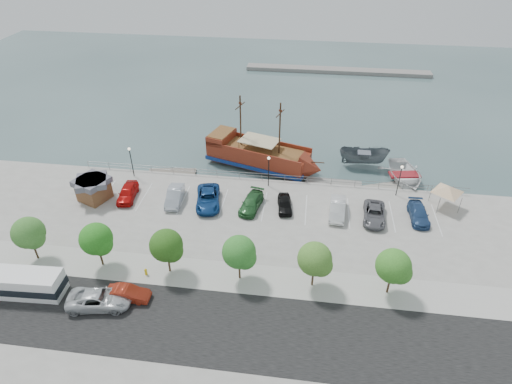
# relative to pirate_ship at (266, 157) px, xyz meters

# --- Properties ---
(ground) EXTENTS (160.00, 160.00, 0.00)m
(ground) POSITION_rel_pirate_ship_xyz_m (0.98, -12.46, -1.77)
(ground) COLOR #385153
(street) EXTENTS (100.00, 8.00, 0.04)m
(street) POSITION_rel_pirate_ship_xyz_m (0.98, -28.46, -0.76)
(street) COLOR black
(street) RESTS_ON land_slab
(sidewalk) EXTENTS (100.00, 4.00, 0.05)m
(sidewalk) POSITION_rel_pirate_ship_xyz_m (0.98, -22.46, -0.76)
(sidewalk) COLOR #AFAEA7
(sidewalk) RESTS_ON land_slab
(seawall_railing) EXTENTS (50.00, 0.06, 1.00)m
(seawall_railing) POSITION_rel_pirate_ship_xyz_m (0.98, -4.66, -0.25)
(seawall_railing) COLOR gray
(seawall_railing) RESTS_ON land_slab
(far_shore) EXTENTS (40.00, 3.00, 0.80)m
(far_shore) POSITION_rel_pirate_ship_xyz_m (10.98, 42.54, -1.37)
(far_shore) COLOR gray
(far_shore) RESTS_ON ground
(pirate_ship) EXTENTS (17.11, 9.27, 10.60)m
(pirate_ship) POSITION_rel_pirate_ship_xyz_m (0.00, 0.00, 0.00)
(pirate_ship) COLOR maroon
(pirate_ship) RESTS_ON ground
(patrol_boat) EXTENTS (6.91, 2.67, 2.66)m
(patrol_boat) POSITION_rel_pirate_ship_xyz_m (13.58, 2.35, -0.44)
(patrol_boat) COLOR #575F64
(patrol_boat) RESTS_ON ground
(speedboat) EXTENTS (7.01, 8.89, 1.66)m
(speedboat) POSITION_rel_pirate_ship_xyz_m (18.77, -1.00, -0.94)
(speedboat) COLOR white
(speedboat) RESTS_ON ground
(dock_west) EXTENTS (6.72, 2.74, 0.37)m
(dock_west) POSITION_rel_pirate_ship_xyz_m (-12.71, -3.26, -1.59)
(dock_west) COLOR #6F675C
(dock_west) RESTS_ON ground
(dock_mid) EXTENTS (7.50, 2.52, 0.42)m
(dock_mid) POSITION_rel_pirate_ship_xyz_m (9.38, -3.26, -1.56)
(dock_mid) COLOR gray
(dock_mid) RESTS_ON ground
(dock_east) EXTENTS (6.40, 3.78, 0.35)m
(dock_east) POSITION_rel_pirate_ship_xyz_m (15.74, -3.26, -1.60)
(dock_east) COLOR gray
(dock_east) RESTS_ON ground
(shed) EXTENTS (4.57, 4.57, 2.87)m
(shed) POSITION_rel_pirate_ship_xyz_m (-19.80, -11.61, 0.76)
(shed) COLOR brown
(shed) RESTS_ON land_slab
(canopy_tent) EXTENTS (4.67, 4.67, 3.42)m
(canopy_tent) POSITION_rel_pirate_ship_xyz_m (22.25, -7.65, 2.20)
(canopy_tent) COLOR slate
(canopy_tent) RESTS_ON land_slab
(street_van) EXTENTS (6.05, 3.50, 1.59)m
(street_van) POSITION_rel_pirate_ship_xyz_m (-11.97, -27.46, 0.02)
(street_van) COLOR silver
(street_van) RESTS_ON street
(street_sedan) EXTENTS (4.06, 1.42, 1.34)m
(street_sedan) POSITION_rel_pirate_ship_xyz_m (-9.74, -26.39, -0.11)
(street_sedan) COLOR #9F2A17
(street_sedan) RESTS_ON street
(shuttle_bus) EXTENTS (7.06, 2.78, 2.45)m
(shuttle_bus) POSITION_rel_pirate_ship_xyz_m (-19.30, -26.96, 0.41)
(shuttle_bus) COLOR white
(shuttle_bus) RESTS_ON street
(fire_hydrant) EXTENTS (0.27, 0.27, 0.78)m
(fire_hydrant) POSITION_rel_pirate_ship_xyz_m (-9.18, -23.26, -0.35)
(fire_hydrant) COLOR yellow
(fire_hydrant) RESTS_ON sidewalk
(lamp_post_left) EXTENTS (0.36, 0.36, 4.28)m
(lamp_post_left) POSITION_rel_pirate_ship_xyz_m (-17.02, -5.96, 2.16)
(lamp_post_left) COLOR black
(lamp_post_left) RESTS_ON land_slab
(lamp_post_mid) EXTENTS (0.36, 0.36, 4.28)m
(lamp_post_mid) POSITION_rel_pirate_ship_xyz_m (0.98, -5.96, 2.16)
(lamp_post_mid) COLOR black
(lamp_post_mid) RESTS_ON land_slab
(lamp_post_right) EXTENTS (0.36, 0.36, 4.28)m
(lamp_post_right) POSITION_rel_pirate_ship_xyz_m (16.98, -5.96, 2.16)
(lamp_post_right) COLOR black
(lamp_post_right) RESTS_ON land_slab
(tree_a) EXTENTS (3.30, 3.20, 5.00)m
(tree_a) POSITION_rel_pirate_ship_xyz_m (-20.88, -22.53, 2.52)
(tree_a) COLOR #473321
(tree_a) RESTS_ON sidewalk
(tree_b) EXTENTS (3.30, 3.20, 5.00)m
(tree_b) POSITION_rel_pirate_ship_xyz_m (-13.88, -22.53, 2.52)
(tree_b) COLOR #473321
(tree_b) RESTS_ON sidewalk
(tree_c) EXTENTS (3.30, 3.20, 5.00)m
(tree_c) POSITION_rel_pirate_ship_xyz_m (-6.88, -22.53, 2.52)
(tree_c) COLOR #473321
(tree_c) RESTS_ON sidewalk
(tree_d) EXTENTS (3.30, 3.20, 5.00)m
(tree_d) POSITION_rel_pirate_ship_xyz_m (0.12, -22.53, 2.52)
(tree_d) COLOR #473321
(tree_d) RESTS_ON sidewalk
(tree_e) EXTENTS (3.30, 3.20, 5.00)m
(tree_e) POSITION_rel_pirate_ship_xyz_m (7.12, -22.53, 2.52)
(tree_e) COLOR #473321
(tree_e) RESTS_ON sidewalk
(tree_f) EXTENTS (3.30, 3.20, 5.00)m
(tree_f) POSITION_rel_pirate_ship_xyz_m (14.12, -22.53, 2.52)
(tree_f) COLOR #473321
(tree_f) RESTS_ON sidewalk
(parked_car_a) EXTENTS (2.43, 4.92, 1.61)m
(parked_car_a) POSITION_rel_pirate_ship_xyz_m (-15.85, -10.92, 0.03)
(parked_car_a) COLOR red
(parked_car_a) RESTS_ON land_slab
(parked_car_b) EXTENTS (2.20, 5.05, 1.61)m
(parked_car_b) POSITION_rel_pirate_ship_xyz_m (-9.92, -10.87, 0.03)
(parked_car_b) COLOR #B0B8C5
(parked_car_b) RESTS_ON land_slab
(parked_car_c) EXTENTS (3.85, 6.37, 1.65)m
(parked_car_c) POSITION_rel_pirate_ship_xyz_m (-5.78, -10.86, 0.05)
(parked_car_c) COLOR navy
(parked_car_c) RESTS_ON land_slab
(parked_car_d) EXTENTS (2.88, 5.27, 1.45)m
(parked_car_d) POSITION_rel_pirate_ship_xyz_m (-0.51, -10.95, -0.05)
(parked_car_d) COLOR #275D2C
(parked_car_d) RESTS_ON land_slab
(parked_car_e) EXTENTS (2.17, 4.24, 1.38)m
(parked_car_e) POSITION_rel_pirate_ship_xyz_m (3.42, -10.58, -0.08)
(parked_car_e) COLOR black
(parked_car_e) RESTS_ON land_slab
(parked_car_f) EXTENTS (2.03, 5.06, 1.64)m
(parked_car_f) POSITION_rel_pirate_ship_xyz_m (9.57, -10.88, 0.04)
(parked_car_f) COLOR white
(parked_car_f) RESTS_ON land_slab
(parked_car_g) EXTENTS (2.84, 5.38, 1.44)m
(parked_car_g) POSITION_rel_pirate_ship_xyz_m (13.76, -11.22, -0.05)
(parked_car_g) COLOR slate
(parked_car_g) RESTS_ON land_slab
(parked_car_h) EXTENTS (2.11, 4.90, 1.41)m
(parked_car_h) POSITION_rel_pirate_ship_xyz_m (18.81, -10.47, -0.07)
(parked_car_h) COLOR navy
(parked_car_h) RESTS_ON land_slab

